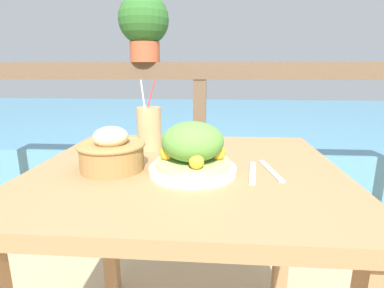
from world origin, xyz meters
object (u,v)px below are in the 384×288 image
object	(u,v)px
drink_glass	(149,128)
potted_plant	(144,23)
bread_basket	(112,152)
salad_plate	(193,151)

from	to	relation	value
drink_glass	potted_plant	xyz separation A→B (m)	(-0.14, 0.60, 0.44)
drink_glass	potted_plant	distance (m)	0.76
bread_basket	potted_plant	distance (m)	0.96
bread_basket	potted_plant	world-z (taller)	potted_plant
salad_plate	bread_basket	bearing A→B (deg)	176.13
drink_glass	bread_basket	xyz separation A→B (m)	(-0.06, -0.24, -0.02)
bread_basket	potted_plant	size ratio (longest dim) A/B	0.56
bread_basket	potted_plant	bearing A→B (deg)	95.63
drink_glass	bread_basket	size ratio (longest dim) A/B	1.28
bread_basket	drink_glass	bearing A→B (deg)	75.69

